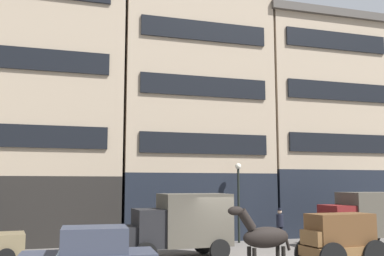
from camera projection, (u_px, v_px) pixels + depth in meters
building_far_left at (26, 97)px, 23.78m from camera, size 10.40×5.65×15.32m
building_center_left at (192, 95)px, 26.52m from camera, size 9.01×5.65×16.64m
building_center_right at (316, 124)px, 28.75m from camera, size 8.63×5.65×13.76m
cargo_wagon at (339, 237)px, 15.58m from camera, size 3.00×1.71×1.98m
draft_horse at (263, 237)px, 14.75m from camera, size 2.35×0.72×2.30m
delivery_truck_near at (361, 217)px, 21.44m from camera, size 4.36×2.14×2.62m
delivery_truck_far at (181, 223)px, 18.16m from camera, size 4.41×2.27×2.62m
pedestrian_officer at (280, 224)px, 22.66m from camera, size 0.51×0.51×1.79m
streetlamp_curbside at (238, 191)px, 23.19m from camera, size 0.32×0.32×4.12m
fire_hydrant_curbside at (78, 242)px, 19.86m from camera, size 0.24×0.24×0.83m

